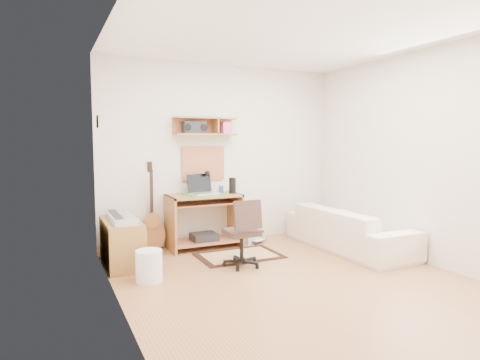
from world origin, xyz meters
name	(u,v)px	position (x,y,z in m)	size (l,w,h in m)	color
floor	(294,281)	(0.00, 0.00, -0.01)	(3.60, 4.00, 0.01)	#A76F45
ceiling	(298,31)	(0.00, 0.00, 2.60)	(3.60, 4.00, 0.01)	white
back_wall	(222,154)	(0.00, 2.00, 1.30)	(3.60, 0.01, 2.60)	beige
left_wall	(118,163)	(-1.80, 0.00, 1.30)	(0.01, 4.00, 2.60)	beige
right_wall	(420,157)	(1.80, 0.00, 1.30)	(0.01, 4.00, 2.60)	beige
wall_shelf	(206,126)	(-0.30, 1.88, 1.70)	(0.90, 0.25, 0.26)	#9E6E37
cork_board	(203,163)	(-0.30, 1.98, 1.17)	(0.64, 0.03, 0.49)	tan
wall_photo	(98,121)	(-1.79, 1.50, 1.72)	(0.02, 0.20, 0.15)	#4C8CBF
desk	(204,221)	(-0.39, 1.73, 0.38)	(1.00, 0.55, 0.75)	#9E6E37
laptop	(204,184)	(-0.39, 1.71, 0.89)	(0.37, 0.37, 0.28)	silver
speaker	(232,185)	(0.03, 1.68, 0.86)	(0.10, 0.10, 0.22)	black
desk_lamp	(209,182)	(-0.25, 1.87, 0.91)	(0.11, 0.11, 0.32)	black
pencil_cup	(221,189)	(-0.09, 1.83, 0.80)	(0.07, 0.07, 0.10)	#2F518E
boombox	(194,127)	(-0.47, 1.87, 1.68)	(0.32, 0.15, 0.16)	black
rug	(239,255)	(-0.14, 1.11, 0.01)	(1.06, 0.71, 0.01)	beige
task_chair	(242,232)	(-0.29, 0.70, 0.41)	(0.42, 0.42, 0.82)	#362520
cabinet	(121,243)	(-1.58, 1.36, 0.28)	(0.40, 0.90, 0.55)	#9E6E37
music_keyboard	(121,217)	(-1.58, 1.36, 0.59)	(0.25, 0.81, 0.07)	#B2B5BA
guitar	(153,206)	(-1.08, 1.86, 0.61)	(0.33, 0.20, 1.22)	#A05F31
waste_basket	(149,266)	(-1.41, 0.64, 0.17)	(0.28, 0.28, 0.34)	white
printer	(249,236)	(0.33, 1.75, 0.09)	(0.39, 0.31, 0.15)	#A5A8AA
sofa	(349,222)	(1.38, 0.78, 0.39)	(1.97, 0.58, 0.77)	beige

